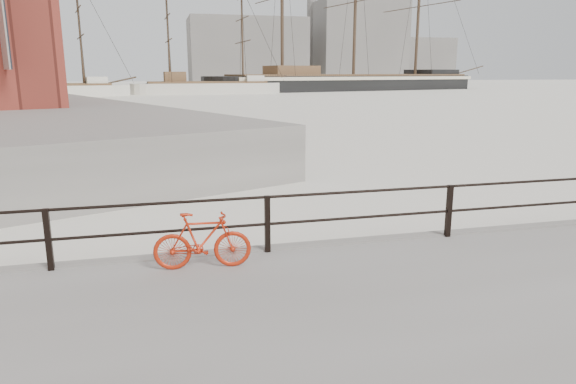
{
  "coord_description": "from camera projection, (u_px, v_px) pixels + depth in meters",
  "views": [
    {
      "loc": [
        -5.22,
        -8.46,
        3.4
      ],
      "look_at": [
        -2.72,
        1.5,
        1.0
      ],
      "focal_mm": 32.0,
      "sensor_mm": 36.0,
      "label": 1
    }
  ],
  "objects": [
    {
      "name": "schooner_left",
      "position": [
        42.0,
        97.0,
        72.27
      ],
      "size": [
        27.35,
        16.47,
        19.29
      ],
      "primitive_type": null,
      "rotation": [
        0.0,
        0.0,
        0.2
      ],
      "color": "silver",
      "rests_on": "ground"
    },
    {
      "name": "smokestack",
      "position": [
        312.0,
        10.0,
        156.61
      ],
      "size": [
        2.8,
        2.8,
        44.0
      ],
      "primitive_type": "cylinder",
      "color": "gray",
      "rests_on": "ground"
    },
    {
      "name": "bicycle",
      "position": [
        202.0,
        241.0,
        8.09
      ],
      "size": [
        1.55,
        0.37,
        0.92
      ],
      "primitive_type": "imported",
      "rotation": [
        0.0,
        0.0,
        -0.09
      ],
      "color": "#B5230C",
      "rests_on": "promenade"
    },
    {
      "name": "industrial_east",
      "position": [
        416.0,
        61.0,
        168.57
      ],
      "size": [
        20.0,
        16.0,
        14.0
      ],
      "primitive_type": "cube",
      "color": "gray",
      "rests_on": "ground"
    },
    {
      "name": "guardrail",
      "position": [
        449.0,
        211.0,
        9.67
      ],
      "size": [
        28.0,
        0.1,
        1.0
      ],
      "primitive_type": null,
      "color": "black",
      "rests_on": "promenade"
    },
    {
      "name": "ground",
      "position": [
        442.0,
        251.0,
        10.01
      ],
      "size": [
        400.0,
        400.0,
        0.0
      ],
      "primitive_type": "plane",
      "color": "white",
      "rests_on": "ground"
    },
    {
      "name": "industrial_west",
      "position": [
        247.0,
        52.0,
        144.91
      ],
      "size": [
        32.0,
        18.0,
        18.0
      ],
      "primitive_type": "cube",
      "color": "gray",
      "rests_on": "ground"
    },
    {
      "name": "schooner_mid",
      "position": [
        208.0,
        94.0,
        82.58
      ],
      "size": [
        26.29,
        12.43,
        18.75
      ],
      "primitive_type": null,
      "rotation": [
        0.0,
        0.0,
        0.06
      ],
      "color": "beige",
      "rests_on": "ground"
    },
    {
      "name": "barque_black",
      "position": [
        353.0,
        90.0,
        99.0
      ],
      "size": [
        71.11,
        37.93,
        37.8
      ],
      "primitive_type": null,
      "rotation": [
        0.0,
        0.0,
        0.24
      ],
      "color": "black",
      "rests_on": "ground"
    },
    {
      "name": "industrial_mid",
      "position": [
        356.0,
        43.0,
        157.25
      ],
      "size": [
        26.0,
        20.0,
        24.0
      ],
      "primitive_type": "cube",
      "color": "gray",
      "rests_on": "ground"
    }
  ]
}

